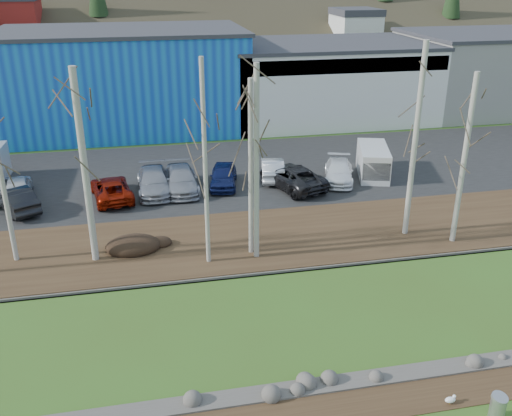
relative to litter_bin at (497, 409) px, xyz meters
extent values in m
cube|color=#382616|center=(-5.25, 1.54, -0.41)|extent=(80.00, 1.80, 0.03)
cube|color=#382616|center=(-5.25, 13.94, -0.35)|extent=(80.00, 7.00, 0.15)
cube|color=black|center=(-5.25, 24.44, -0.35)|extent=(80.00, 14.00, 0.14)
cube|color=#1544B2|center=(-11.25, 38.44, 3.58)|extent=(20.00, 12.00, 8.00)
cube|color=#333338|center=(-11.25, 38.44, 7.73)|extent=(20.40, 12.24, 0.30)
cube|color=silver|center=(6.75, 38.44, 2.83)|extent=(18.00, 12.00, 6.50)
cube|color=#333338|center=(6.75, 38.44, 6.23)|extent=(18.36, 12.24, 0.30)
cube|color=navy|center=(6.75, 32.54, 5.18)|extent=(17.64, 0.20, 1.20)
cube|color=gray|center=(22.75, 38.44, 3.08)|extent=(14.00, 12.00, 7.00)
cube|color=#333338|center=(22.75, 38.44, 6.73)|extent=(14.28, 12.24, 0.30)
cylinder|color=#AAACAF|center=(0.00, 0.00, 0.00)|extent=(0.61, 0.61, 0.84)
cylinder|color=gold|center=(-1.10, 0.88, -0.37)|extent=(0.01, 0.01, 0.10)
cylinder|color=gold|center=(-1.10, 0.94, -0.37)|extent=(0.01, 0.01, 0.10)
ellipsoid|color=white|center=(-1.07, 0.91, -0.26)|extent=(0.36, 0.20, 0.20)
cube|color=gray|center=(-1.07, 0.91, -0.22)|extent=(0.24, 0.15, 0.02)
sphere|color=white|center=(-0.92, 0.94, -0.17)|extent=(0.11, 0.11, 0.11)
cone|color=gold|center=(-0.85, 0.96, -0.17)|extent=(0.07, 0.04, 0.03)
ellipsoid|color=black|center=(-11.06, 13.84, -0.01)|extent=(2.70, 1.90, 0.53)
cylinder|color=beige|center=(-12.83, 13.22, 4.29)|extent=(0.32, 0.32, 9.13)
cylinder|color=beige|center=(-7.54, 11.92, 4.51)|extent=(0.20, 0.20, 9.55)
cylinder|color=beige|center=(-5.20, 11.96, 4.34)|extent=(0.26, 0.26, 9.23)
cylinder|color=beige|center=(-5.37, 12.46, 3.98)|extent=(0.23, 0.23, 8.50)
cylinder|color=beige|center=(3.00, 12.91, 4.65)|extent=(0.28, 0.28, 9.85)
cylinder|color=beige|center=(4.99, 11.58, 4.01)|extent=(0.26, 0.26, 8.56)
imported|color=black|center=(-17.54, 20.25, 0.42)|extent=(3.28, 4.45, 1.40)
imported|color=maroon|center=(-12.23, 20.92, 0.36)|extent=(2.86, 4.90, 1.28)
imported|color=gray|center=(-9.69, 21.55, 0.42)|extent=(2.00, 4.83, 1.40)
imported|color=#111A49|center=(-5.32, 21.70, 0.40)|extent=(2.38, 4.27, 1.37)
imported|color=silver|center=(-1.93, 22.49, 0.39)|extent=(2.16, 4.29, 1.35)
imported|color=black|center=(-1.09, 20.61, 0.44)|extent=(3.99, 5.72, 1.45)
imported|color=white|center=(2.19, 21.15, 0.36)|extent=(3.12, 4.76, 1.28)
imported|color=silver|center=(-17.78, 22.38, 0.40)|extent=(2.12, 4.16, 1.36)
imported|color=gray|center=(-8.01, 21.55, 0.42)|extent=(2.00, 4.83, 1.40)
cube|color=white|center=(4.80, 21.80, 0.68)|extent=(3.00, 4.72, 1.92)
cube|color=black|center=(4.31, 20.13, 0.68)|extent=(1.92, 1.37, 1.19)
camera|label=1|loc=(-10.20, -12.06, 12.75)|focal=40.00mm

